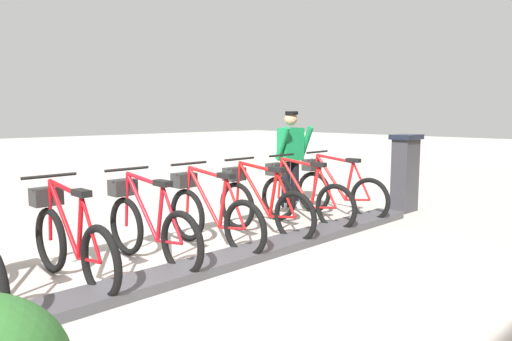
{
  "coord_description": "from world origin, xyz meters",
  "views": [
    {
      "loc": [
        -3.72,
        2.8,
        1.61
      ],
      "look_at": [
        0.5,
        -1.3,
        0.9
      ],
      "focal_mm": 32.78,
      "sensor_mm": 36.0,
      "label": 1
    }
  ],
  "objects": [
    {
      "name": "bike_docked_5",
      "position": [
        0.62,
        1.05,
        0.43
      ],
      "size": [
        1.72,
        0.54,
        1.02
      ],
      "color": "black",
      "rests_on": "ground"
    },
    {
      "name": "bike_docked_4",
      "position": [
        0.62,
        0.2,
        0.43
      ],
      "size": [
        1.72,
        0.54,
        1.02
      ],
      "color": "black",
      "rests_on": "ground"
    },
    {
      "name": "bike_docked_2",
      "position": [
        0.62,
        -1.5,
        0.43
      ],
      "size": [
        1.72,
        0.54,
        1.02
      ],
      "color": "black",
      "rests_on": "ground"
    },
    {
      "name": "ground_plane",
      "position": [
        0.0,
        0.0,
        0.0
      ],
      "size": [
        60.0,
        60.0,
        0.0
      ],
      "primitive_type": "plane",
      "color": "#BAB0A8"
    },
    {
      "name": "worker_near_rack",
      "position": [
        1.59,
        -3.2,
        0.91
      ],
      "size": [
        0.52,
        0.66,
        1.66
      ],
      "color": "white",
      "rests_on": "ground"
    },
    {
      "name": "bike_docked_0",
      "position": [
        0.62,
        -3.21,
        0.43
      ],
      "size": [
        1.72,
        0.54,
        1.02
      ],
      "color": "black",
      "rests_on": "ground"
    },
    {
      "name": "payment_kiosk",
      "position": [
        0.05,
        -4.31,
        0.67
      ],
      "size": [
        0.36,
        0.52,
        1.28
      ],
      "color": "#38383D",
      "rests_on": "ground"
    },
    {
      "name": "bike_docked_1",
      "position": [
        0.62,
        -2.35,
        0.43
      ],
      "size": [
        1.72,
        0.54,
        1.02
      ],
      "color": "black",
      "rests_on": "ground"
    },
    {
      "name": "bike_docked_3",
      "position": [
        0.62,
        -0.65,
        0.43
      ],
      "size": [
        1.72,
        0.54,
        1.02
      ],
      "color": "black",
      "rests_on": "ground"
    },
    {
      "name": "dock_rail_base",
      "position": [
        0.0,
        0.0,
        0.05
      ],
      "size": [
        0.44,
        7.62,
        0.1
      ],
      "primitive_type": "cube",
      "color": "#47474C",
      "rests_on": "ground"
    }
  ]
}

